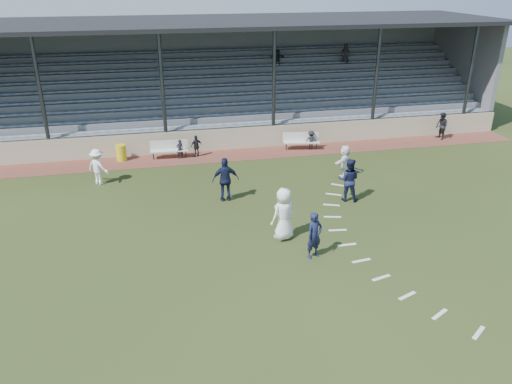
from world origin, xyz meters
The scene contains 19 objects.
ground centered at (0.00, 0.00, 0.00)m, with size 90.00×90.00×0.00m, color #2A3616.
cinder_track centered at (0.00, 10.50, 0.01)m, with size 34.00×2.00×0.02m, color brown.
retaining_wall centered at (0.00, 11.55, 0.60)m, with size 34.00×0.18×1.20m, color tan.
bench_left centered at (-2.92, 10.78, 0.58)m, with size 2.02×0.54×0.95m.
bench_right centered at (4.35, 10.65, 0.58)m, with size 2.04×0.78×0.95m.
trash_bin centered at (-5.40, 10.92, 0.44)m, with size 0.53×0.53×0.84m, color gold.
football centered at (1.90, 1.02, 0.10)m, with size 0.20×0.20×0.20m, color #E4500D.
player_white_lead centered at (0.70, 0.99, 1.01)m, with size 0.98×0.64×2.01m, color white.
player_navy_lead centered at (1.39, -0.51, 0.84)m, with size 0.61×0.40×1.69m, color #141A39.
player_navy_mid centered at (4.33, 3.70, 0.95)m, with size 0.92×0.72×1.90m, color #141A39.
player_white_wing centered at (-6.33, 7.90, 0.85)m, with size 1.10×0.63×1.70m, color white.
player_navy_wing centered at (-0.84, 4.79, 0.98)m, with size 1.14×0.48×1.95m, color #141A39.
player_white_back centered at (5.19, 6.31, 0.80)m, with size 1.48×0.47×1.59m, color white.
official centered at (12.99, 10.66, 0.81)m, with size 0.77×0.60×1.59m, color black.
sub_left_near centered at (-2.37, 10.55, 0.55)m, with size 0.38×0.25×1.05m, color black.
sub_left_far centered at (-1.48, 10.67, 0.61)m, with size 0.69×0.29×1.17m, color black.
sub_right centered at (4.89, 10.50, 0.56)m, with size 0.70×0.40×1.08m, color black.
grandstand centered at (0.00, 16.26, 2.20)m, with size 34.60×9.00×6.61m.
penalty_arc centered at (4.12, 0.00, 0.01)m, with size 3.89×14.63×0.01m.
Camera 1 is at (-3.77, -14.77, 9.09)m, focal length 35.00 mm.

